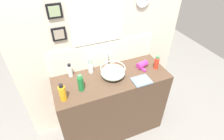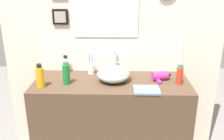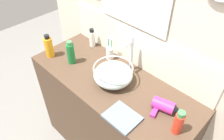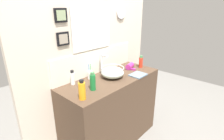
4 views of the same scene
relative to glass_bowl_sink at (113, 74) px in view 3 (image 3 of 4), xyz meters
name	(u,v)px [view 3 (image 3 of 4)]	position (x,y,z in m)	size (l,w,h in m)	color
vanity_counter	(112,120)	(-0.02, 0.00, -0.54)	(1.32, 0.53, 0.94)	#4C3828
back_panel	(141,29)	(-0.02, 0.30, 0.23)	(2.02, 0.10, 2.46)	beige
glass_bowl_sink	(113,74)	(0.00, 0.00, 0.00)	(0.27, 0.27, 0.13)	silver
faucet	(130,52)	(0.00, 0.17, 0.10)	(0.02, 0.12, 0.29)	silver
hair_drier	(165,107)	(0.41, 0.04, -0.03)	(0.19, 0.16, 0.08)	#B22D8C
toothbrush_cup	(110,53)	(-0.21, 0.17, -0.01)	(0.06, 0.06, 0.20)	white
lotion_bottle	(178,123)	(0.54, -0.04, 0.01)	(0.05, 0.05, 0.17)	red
shampoo_bottle	(71,53)	(-0.38, -0.07, 0.02)	(0.06, 0.06, 0.19)	#197233
soap_dispenser	(49,47)	(-0.58, -0.14, 0.02)	(0.07, 0.07, 0.19)	orange
spray_bottle	(92,38)	(-0.44, 0.19, 0.01)	(0.05, 0.05, 0.16)	white
hand_towel	(122,117)	(0.26, -0.19, -0.06)	(0.20, 0.16, 0.02)	slate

